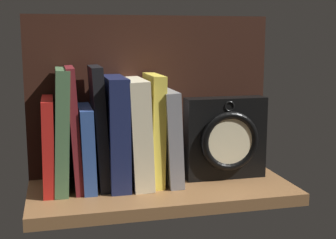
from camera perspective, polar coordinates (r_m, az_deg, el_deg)
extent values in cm
cube|color=brown|center=(101.78, -0.72, -8.86)|extent=(56.46, 24.59, 2.50)
cube|color=black|center=(108.54, -2.15, 2.95)|extent=(56.46, 1.20, 36.67)
cube|color=red|center=(99.74, -14.48, -3.02)|extent=(2.64, 13.62, 19.49)
cube|color=#476B44|center=(99.11, -12.93, -1.26)|extent=(3.97, 13.88, 25.55)
cube|color=maroon|center=(99.14, -11.47, -1.10)|extent=(2.82, 13.09, 25.85)
cube|color=#2D4C8E|center=(100.14, -9.97, -3.38)|extent=(3.03, 13.90, 17.51)
cube|color=black|center=(99.47, -8.45, -0.95)|extent=(3.49, 12.14, 25.95)
cube|color=#192147|center=(100.08, -6.41, -1.50)|extent=(4.19, 15.16, 23.59)
cube|color=beige|center=(100.80, -3.89, -1.56)|extent=(5.07, 15.20, 23.13)
cube|color=gold|center=(101.41, -1.79, -1.20)|extent=(3.24, 12.66, 23.95)
cube|color=gray|center=(102.47, -0.02, -2.06)|extent=(4.05, 14.22, 20.60)
cube|color=black|center=(106.30, 7.00, -2.25)|extent=(18.47, 4.73, 18.47)
torus|color=black|center=(103.81, 7.54, -2.63)|extent=(13.37, 1.64, 13.37)
cylinder|color=beige|center=(103.81, 7.54, -2.63)|extent=(10.79, 0.60, 10.79)
cube|color=black|center=(103.10, 7.68, -1.97)|extent=(0.40, 0.30, 2.65)
cube|color=black|center=(103.80, 8.58, -2.05)|extent=(3.78, 0.30, 2.42)
torus|color=black|center=(102.79, 7.55, 1.60)|extent=(2.44, 0.44, 2.44)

